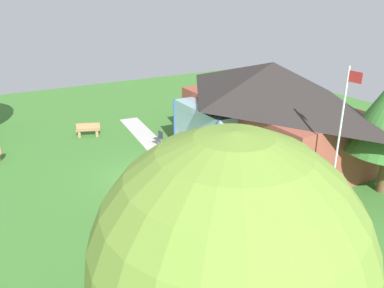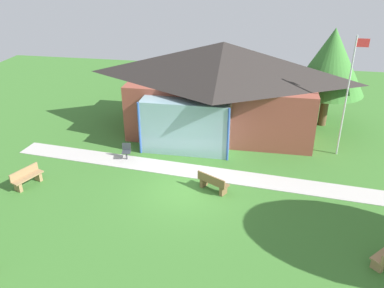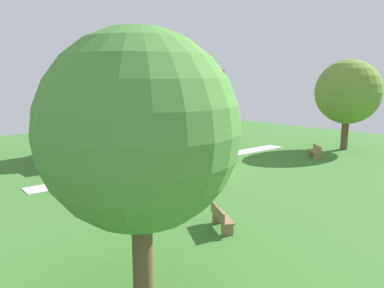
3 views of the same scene
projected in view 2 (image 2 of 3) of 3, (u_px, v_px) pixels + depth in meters
name	position (u px, v px, depth m)	size (l,w,h in m)	color
ground_plane	(187.00, 190.00, 18.27)	(44.00, 44.00, 0.00)	#3D752D
pavilion	(221.00, 86.00, 23.12)	(11.33, 7.18, 5.26)	brown
footpath	(194.00, 171.00, 19.78)	(19.09, 1.30, 0.03)	#BCB7B2
flagpole	(348.00, 93.00, 19.99)	(0.64, 0.08, 6.25)	silver
bench_mid_left	(27.00, 178.00, 18.48)	(0.97, 1.56, 0.84)	#9E7A51
bench_rear_near_path	(213.00, 183.00, 18.07)	(1.52, 1.12, 0.84)	brown
patio_chair_west	(127.00, 152.00, 20.78)	(0.52, 0.52, 0.86)	#33383D
tree_behind_pavilion_right	(331.00, 61.00, 23.30)	(4.20, 4.20, 5.90)	brown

